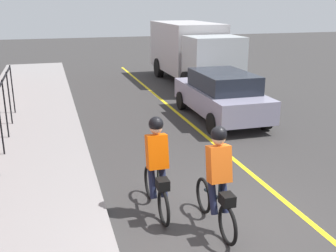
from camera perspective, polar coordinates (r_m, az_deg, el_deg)
ground_plane at (r=7.10m, az=7.35°, el=-14.21°), size 80.00×80.00×0.00m
lane_line_centre at (r=7.82m, az=18.37°, el=-11.83°), size 36.00×0.12×0.01m
cyclist_lead at (r=7.09m, az=-1.62°, el=-5.85°), size 1.71×0.36×1.83m
cyclist_follow at (r=6.63m, az=7.15°, el=-7.69°), size 1.71×0.36×1.83m
patrol_sedan at (r=13.14m, az=7.62°, el=4.51°), size 4.42×1.96×1.58m
box_truck_background at (r=19.26m, az=3.43°, el=10.85°), size 6.72×2.57×2.78m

